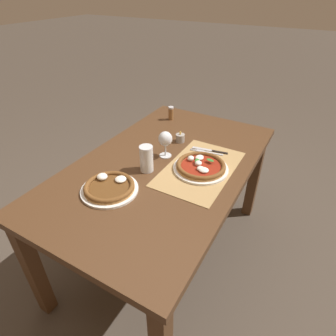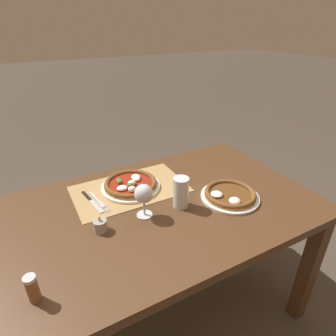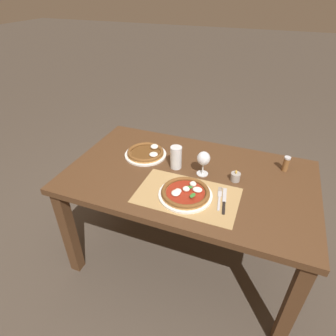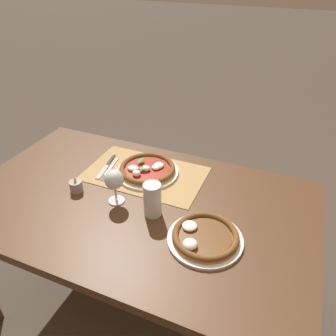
# 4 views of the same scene
# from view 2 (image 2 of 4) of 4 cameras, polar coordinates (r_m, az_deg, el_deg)

# --- Properties ---
(ground_plane) EXTENTS (24.00, 24.00, 0.00)m
(ground_plane) POSITION_cam_2_polar(r_m,az_deg,el_deg) (1.84, -1.87, -26.90)
(ground_plane) COLOR #473D33
(dining_table) EXTENTS (1.49, 0.89, 0.74)m
(dining_table) POSITION_cam_2_polar(r_m,az_deg,el_deg) (1.36, -2.29, -11.11)
(dining_table) COLOR #4C301C
(dining_table) RESTS_ON ground
(paper_placemat) EXTENTS (0.56, 0.34, 0.00)m
(paper_placemat) POSITION_cam_2_polar(r_m,az_deg,el_deg) (1.44, -7.74, -4.24)
(paper_placemat) COLOR #A88451
(paper_placemat) RESTS_ON dining_table
(pizza_near) EXTENTS (0.30, 0.30, 0.05)m
(pizza_near) POSITION_cam_2_polar(r_m,az_deg,el_deg) (1.43, -7.59, -3.32)
(pizza_near) COLOR white
(pizza_near) RESTS_ON paper_placemat
(pizza_far) EXTENTS (0.28, 0.28, 0.05)m
(pizza_far) POSITION_cam_2_polar(r_m,az_deg,el_deg) (1.38, 12.46, -5.36)
(pizza_far) COLOR white
(pizza_far) RESTS_ON dining_table
(wine_glass) EXTENTS (0.08, 0.08, 0.16)m
(wine_glass) POSITION_cam_2_polar(r_m,az_deg,el_deg) (1.19, -4.97, -5.51)
(wine_glass) COLOR silver
(wine_glass) RESTS_ON dining_table
(pint_glass) EXTENTS (0.07, 0.07, 0.15)m
(pint_glass) POSITION_cam_2_polar(r_m,az_deg,el_deg) (1.27, 2.64, -5.05)
(pint_glass) COLOR silver
(pint_glass) RESTS_ON dining_table
(fork) EXTENTS (0.05, 0.20, 0.00)m
(fork) POSITION_cam_2_polar(r_m,az_deg,el_deg) (1.37, -13.92, -6.57)
(fork) COLOR #B7B7BC
(fork) RESTS_ON paper_placemat
(knife) EXTENTS (0.05, 0.21, 0.01)m
(knife) POSITION_cam_2_polar(r_m,az_deg,el_deg) (1.37, -15.18, -6.63)
(knife) COLOR black
(knife) RESTS_ON paper_placemat
(votive_candle) EXTENTS (0.06, 0.06, 0.07)m
(votive_candle) POSITION_cam_2_polar(r_m,az_deg,el_deg) (1.19, -13.59, -11.35)
(votive_candle) COLOR gray
(votive_candle) RESTS_ON dining_table
(pepper_shaker) EXTENTS (0.04, 0.04, 0.10)m
(pepper_shaker) POSITION_cam_2_polar(r_m,az_deg,el_deg) (1.00, -25.83, -21.16)
(pepper_shaker) COLOR brown
(pepper_shaker) RESTS_ON dining_table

